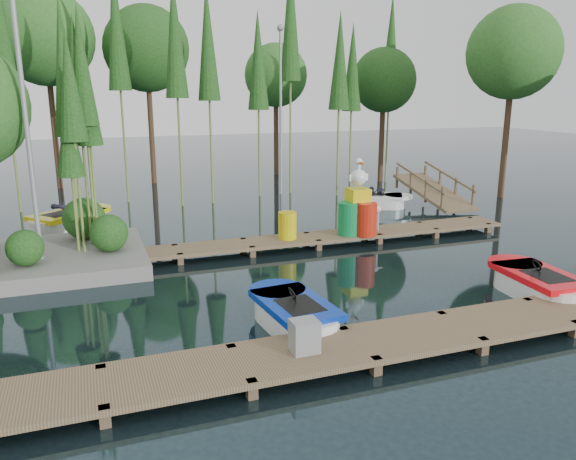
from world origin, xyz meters
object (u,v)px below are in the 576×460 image
object	(u,v)px
boat_blue	(294,315)
yellow_barrel	(287,225)
boat_yellow_far	(69,221)
drum_cluster	(359,212)
boat_red	(537,285)
utility_cabinet	(304,336)

from	to	relation	value
boat_blue	yellow_barrel	size ratio (longest dim) A/B	3.38
boat_blue	boat_yellow_far	size ratio (longest dim) A/B	0.86
drum_cluster	yellow_barrel	bearing A→B (deg)	175.93
boat_red	drum_cluster	size ratio (longest dim) A/B	1.22
boat_yellow_far	utility_cabinet	bearing A→B (deg)	-90.51
boat_red	yellow_barrel	distance (m)	6.96
drum_cluster	boat_yellow_far	bearing A→B (deg)	150.53
boat_red	boat_yellow_far	distance (m)	14.39
boat_blue	yellow_barrel	bearing A→B (deg)	66.10
utility_cabinet	yellow_barrel	distance (m)	7.35
boat_blue	utility_cabinet	distance (m)	1.72
boat_blue	yellow_barrel	distance (m)	5.69
boat_red	utility_cabinet	bearing A→B (deg)	-163.99
boat_red	utility_cabinet	distance (m)	6.41
boat_red	boat_yellow_far	size ratio (longest dim) A/B	0.89
boat_blue	drum_cluster	xyz separation A→B (m)	(4.09, 5.21, 0.72)
boat_yellow_far	yellow_barrel	xyz separation A→B (m)	(6.10, -4.57, 0.39)
utility_cabinet	drum_cluster	xyz separation A→B (m)	(4.52, 6.84, 0.40)
boat_blue	drum_cluster	distance (m)	6.66
boat_red	utility_cabinet	xyz separation A→B (m)	(-6.26, -1.33, 0.31)
boat_red	utility_cabinet	world-z (taller)	utility_cabinet
yellow_barrel	drum_cluster	bearing A→B (deg)	-4.07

